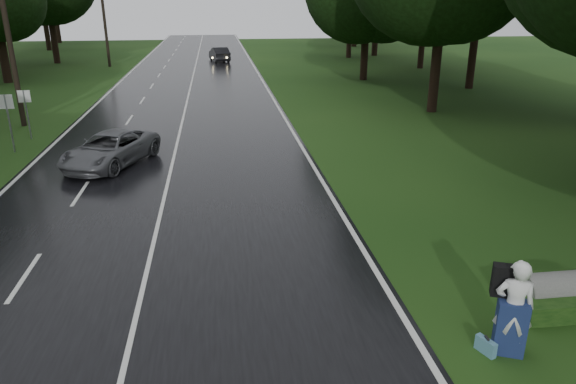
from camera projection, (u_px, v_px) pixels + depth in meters
name	position (u px, v px, depth m)	size (l,w,h in m)	color
ground	(137.00, 314.00, 11.68)	(160.00, 160.00, 0.00)	#204113
road	(183.00, 119.00, 30.25)	(12.00, 140.00, 0.04)	black
lane_center	(183.00, 118.00, 30.24)	(0.12, 140.00, 0.01)	silver
grey_car	(110.00, 149.00, 21.68)	(2.24, 4.85, 1.35)	#535458
far_car	(219.00, 54.00, 56.47)	(1.57, 4.50, 1.48)	black
hitchhiker	(512.00, 310.00, 10.14)	(0.87, 0.84, 2.03)	silver
suitcase	(486.00, 346.00, 10.36)	(0.13, 0.45, 0.32)	teal
culvert	(555.00, 304.00, 12.05)	(0.80, 0.80, 1.61)	slate
utility_pole_mid	(24.00, 126.00, 28.68)	(1.80, 0.28, 9.37)	black
utility_pole_far	(110.00, 67.00, 52.70)	(1.80, 0.28, 10.21)	black
road_sign_a	(15.00, 152.00, 23.81)	(0.62, 0.10, 2.60)	white
road_sign_b	(32.00, 139.00, 26.00)	(0.58, 0.10, 2.40)	white
tree_left_e	(9.00, 83.00, 42.98)	(7.58, 7.58, 11.84)	black
tree_left_f	(58.00, 63.00, 55.46)	(9.57, 9.57, 14.96)	black
tree_right_d	(431.00, 111.00, 32.21)	(9.72, 9.72, 15.20)	black
tree_right_e	(363.00, 80.00, 44.48)	(7.71, 7.71, 12.05)	black
tree_right_f	(348.00, 58.00, 60.50)	(8.30, 8.30, 12.97)	black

